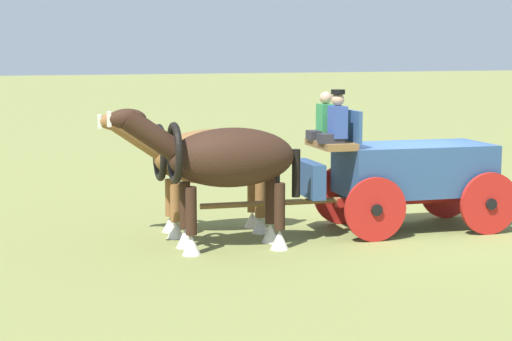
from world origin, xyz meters
The scene contains 4 objects.
ground_plane centered at (0.00, 0.00, 0.00)m, with size 220.00×220.00×0.00m, color olive.
show_wagon centered at (0.19, -0.03, 1.09)m, with size 5.66×2.13×2.57m.
draft_horse_near centered at (3.75, 0.09, 1.45)m, with size 3.13×1.28×2.33m.
draft_horse_off centered at (3.55, -1.20, 1.33)m, with size 3.21×1.30×2.19m.
Camera 1 is at (8.78, 12.71, 3.19)m, focal length 59.41 mm.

